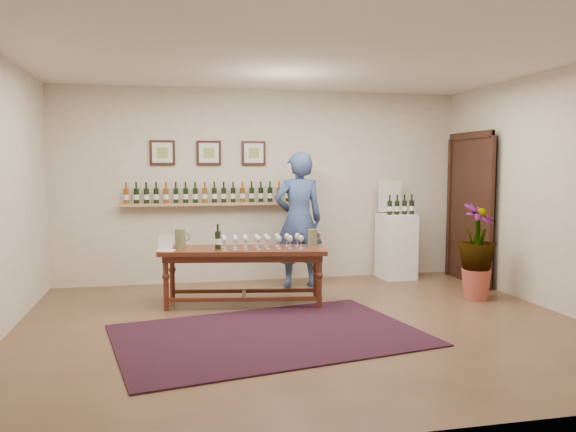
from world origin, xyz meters
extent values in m
plane|color=brown|center=(0.00, 0.00, 0.00)|extent=(6.00, 6.00, 0.00)
plane|color=beige|center=(0.00, 2.50, 1.40)|extent=(6.00, 0.00, 6.00)
plane|color=beige|center=(0.00, -2.50, 1.40)|extent=(6.00, 0.00, 6.00)
plane|color=beige|center=(3.00, 0.00, 1.40)|extent=(0.00, 5.00, 5.00)
plane|color=silver|center=(0.00, 0.00, 2.80)|extent=(6.00, 6.00, 0.00)
cube|color=tan|center=(-0.80, 2.41, 1.15)|extent=(2.50, 0.16, 0.04)
cube|color=black|center=(2.94, 1.70, 1.05)|extent=(0.10, 1.00, 2.10)
cube|color=black|center=(2.89, 1.70, 1.05)|extent=(0.04, 1.12, 2.22)
cube|color=black|center=(-1.45, 2.48, 1.88)|extent=(0.35, 0.03, 0.35)
cube|color=silver|center=(-1.45, 2.46, 1.88)|extent=(0.28, 0.01, 0.28)
cube|color=#82A050|center=(-1.45, 2.45, 1.88)|extent=(0.15, 0.00, 0.15)
cube|color=black|center=(-0.80, 2.48, 1.88)|extent=(0.35, 0.03, 0.35)
cube|color=silver|center=(-0.80, 2.46, 1.88)|extent=(0.28, 0.01, 0.28)
cube|color=#82A050|center=(-0.80, 2.45, 1.88)|extent=(0.15, 0.00, 0.15)
cube|color=black|center=(-0.15, 2.48, 1.88)|extent=(0.35, 0.03, 0.35)
cube|color=silver|center=(-0.15, 2.46, 1.88)|extent=(0.28, 0.01, 0.28)
cube|color=#82A050|center=(-0.15, 2.45, 1.88)|extent=(0.15, 0.00, 0.15)
cube|color=#41100B|center=(-0.43, -0.29, 0.01)|extent=(3.27, 2.48, 0.02)
cube|color=#411310|center=(-0.50, 1.01, 0.67)|extent=(2.06, 0.96, 0.05)
cube|color=#411310|center=(-0.50, 1.01, 0.61)|extent=(1.93, 0.83, 0.09)
cylinder|color=#411310|center=(-1.43, 0.94, 0.32)|extent=(0.07, 0.07, 0.65)
cylinder|color=#411310|center=(0.34, 0.63, 0.32)|extent=(0.07, 0.07, 0.65)
cylinder|color=#411310|center=(-1.35, 1.39, 0.32)|extent=(0.07, 0.07, 0.65)
cylinder|color=#411310|center=(0.42, 1.08, 0.32)|extent=(0.07, 0.07, 0.65)
cube|color=#411310|center=(-0.54, 0.79, 0.13)|extent=(1.78, 0.35, 0.04)
cube|color=#411310|center=(-0.47, 1.23, 0.13)|extent=(1.78, 0.35, 0.04)
cube|color=#411310|center=(-0.50, 1.01, 0.13)|extent=(0.12, 0.45, 0.04)
cube|color=silver|center=(-1.42, 1.02, 0.80)|extent=(0.25, 0.21, 0.19)
cube|color=white|center=(1.97, 2.18, 0.49)|extent=(0.51, 0.51, 0.97)
cube|color=silver|center=(1.93, 2.36, 1.23)|extent=(0.38, 0.04, 0.52)
cone|color=#A54737|center=(2.42, 0.68, 0.19)|extent=(0.36, 0.36, 0.39)
imported|color=#193917|center=(2.42, 0.68, 0.72)|extent=(0.78, 0.78, 0.67)
imported|color=navy|center=(0.39, 1.90, 0.94)|extent=(0.69, 0.45, 1.89)
camera|label=1|loc=(-1.40, -5.67, 1.68)|focal=35.00mm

